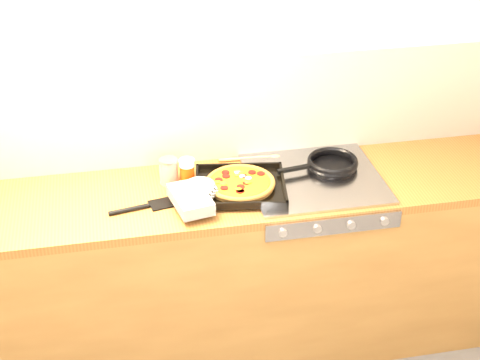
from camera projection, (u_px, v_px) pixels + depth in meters
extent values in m
plane|color=beige|center=(205.00, 91.00, 3.36)|extent=(3.20, 0.00, 3.20)
cube|color=white|center=(206.00, 112.00, 3.40)|extent=(3.20, 0.02, 0.50)
cube|color=olive|center=(219.00, 273.00, 3.52)|extent=(3.20, 0.60, 0.86)
cube|color=brown|center=(217.00, 193.00, 3.29)|extent=(3.20, 0.60, 0.04)
cube|color=#9F9EA4|center=(333.00, 225.00, 3.13)|extent=(0.60, 0.03, 0.08)
cylinder|color=#A5A5AA|center=(283.00, 233.00, 3.08)|extent=(0.04, 0.02, 0.04)
cylinder|color=#A5A5AA|center=(317.00, 229.00, 3.10)|extent=(0.04, 0.02, 0.04)
cylinder|color=#A5A5AA|center=(351.00, 225.00, 3.13)|extent=(0.04, 0.02, 0.04)
cylinder|color=#A5A5AA|center=(385.00, 221.00, 3.15)|extent=(0.04, 0.02, 0.04)
cube|color=#9F9EA4|center=(314.00, 179.00, 3.35)|extent=(0.60, 0.56, 0.02)
cube|color=black|center=(240.00, 187.00, 3.26)|extent=(0.44, 0.40, 0.01)
cube|color=black|center=(239.00, 166.00, 3.39)|extent=(0.39, 0.07, 0.02)
cube|color=black|center=(242.00, 204.00, 3.10)|extent=(0.39, 0.07, 0.02)
cube|color=black|center=(284.00, 183.00, 3.25)|extent=(0.06, 0.34, 0.02)
cube|color=black|center=(197.00, 185.00, 3.24)|extent=(0.06, 0.34, 0.02)
cylinder|color=olive|center=(240.00, 184.00, 3.25)|extent=(0.34, 0.34, 0.02)
torus|color=olive|center=(240.00, 182.00, 3.24)|extent=(0.35, 0.35, 0.02)
cylinder|color=orange|center=(240.00, 182.00, 3.24)|extent=(0.30, 0.30, 0.01)
cylinder|color=maroon|center=(247.00, 182.00, 3.23)|extent=(0.04, 0.04, 0.00)
cylinder|color=maroon|center=(225.00, 172.00, 3.30)|extent=(0.04, 0.04, 0.00)
cylinder|color=maroon|center=(240.00, 191.00, 3.16)|extent=(0.04, 0.04, 0.00)
cylinder|color=maroon|center=(219.00, 180.00, 3.25)|extent=(0.04, 0.04, 0.00)
cylinder|color=maroon|center=(252.00, 172.00, 3.30)|extent=(0.04, 0.04, 0.00)
cylinder|color=maroon|center=(243.00, 176.00, 3.28)|extent=(0.04, 0.04, 0.00)
cylinder|color=maroon|center=(224.00, 188.00, 3.19)|extent=(0.04, 0.04, 0.00)
cylinder|color=maroon|center=(261.00, 174.00, 3.29)|extent=(0.04, 0.04, 0.00)
cylinder|color=maroon|center=(240.00, 191.00, 3.16)|extent=(0.04, 0.04, 0.00)
cylinder|color=maroon|center=(241.00, 187.00, 3.19)|extent=(0.04, 0.04, 0.00)
cylinder|color=maroon|center=(226.00, 176.00, 3.27)|extent=(0.04, 0.04, 0.00)
ellipsoid|color=gold|center=(223.00, 183.00, 3.22)|extent=(0.03, 0.02, 0.01)
ellipsoid|color=gold|center=(218.00, 182.00, 3.23)|extent=(0.03, 0.02, 0.01)
ellipsoid|color=gold|center=(238.00, 175.00, 3.28)|extent=(0.03, 0.02, 0.01)
ellipsoid|color=gold|center=(237.00, 171.00, 3.31)|extent=(0.03, 0.02, 0.01)
ellipsoid|color=gold|center=(238.00, 189.00, 3.17)|extent=(0.03, 0.02, 0.01)
ellipsoid|color=gold|center=(248.00, 182.00, 3.22)|extent=(0.03, 0.02, 0.01)
ellipsoid|color=gold|center=(245.00, 181.00, 3.24)|extent=(0.03, 0.02, 0.01)
ellipsoid|color=gold|center=(224.00, 184.00, 3.21)|extent=(0.03, 0.02, 0.01)
ellipsoid|color=gold|center=(241.00, 173.00, 3.30)|extent=(0.03, 0.02, 0.01)
ellipsoid|color=silver|center=(237.00, 172.00, 3.30)|extent=(0.03, 0.03, 0.01)
ellipsoid|color=silver|center=(242.00, 176.00, 3.27)|extent=(0.03, 0.03, 0.01)
ellipsoid|color=silver|center=(248.00, 178.00, 3.26)|extent=(0.03, 0.03, 0.01)
cube|color=black|center=(191.00, 199.00, 3.11)|extent=(0.18, 0.26, 0.05)
ellipsoid|color=black|center=(200.00, 186.00, 3.20)|extent=(0.16, 0.16, 0.06)
cylinder|color=black|center=(208.00, 195.00, 3.13)|extent=(0.10, 0.11, 0.05)
cylinder|color=black|center=(332.00, 166.00, 3.42)|extent=(0.25, 0.25, 0.01)
torus|color=black|center=(333.00, 162.00, 3.41)|extent=(0.27, 0.27, 0.02)
cube|color=black|center=(295.00, 169.00, 3.35)|extent=(0.17, 0.05, 0.02)
cylinder|color=maroon|center=(169.00, 171.00, 3.30)|extent=(0.09, 0.09, 0.11)
cylinder|color=#B2B2B7|center=(168.00, 160.00, 3.27)|extent=(0.10, 0.10, 0.01)
cylinder|color=#B2B2B7|center=(169.00, 182.00, 3.33)|extent=(0.10, 0.10, 0.01)
cylinder|color=#E4430D|center=(187.00, 174.00, 3.31)|extent=(0.07, 0.07, 0.09)
cylinder|color=silver|center=(187.00, 163.00, 3.28)|extent=(0.07, 0.07, 0.03)
cylinder|color=tan|center=(246.00, 158.00, 3.51)|extent=(0.26, 0.03, 0.02)
ellipsoid|color=tan|center=(275.00, 157.00, 3.52)|extent=(0.06, 0.05, 0.02)
cube|color=black|center=(161.00, 204.00, 3.17)|extent=(0.11, 0.10, 0.01)
cylinder|color=black|center=(129.00, 209.00, 3.12)|extent=(0.18, 0.05, 0.02)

